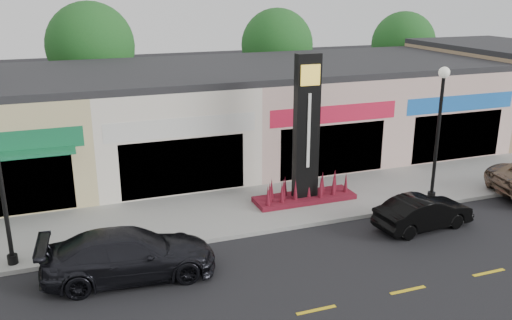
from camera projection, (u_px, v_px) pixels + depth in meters
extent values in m
plane|color=black|center=(275.00, 261.00, 17.67)|extent=(120.00, 120.00, 0.00)
cube|color=gray|center=(234.00, 210.00, 21.54)|extent=(52.00, 4.30, 0.15)
cube|color=gray|center=(253.00, 233.00, 19.53)|extent=(52.00, 0.20, 0.15)
cube|color=tan|center=(6.00, 133.00, 24.48)|extent=(7.00, 10.00, 4.50)
cube|color=black|center=(0.00, 187.00, 20.31)|extent=(5.25, 0.10, 2.40)
cube|color=beige|center=(160.00, 121.00, 26.78)|extent=(7.00, 10.00, 4.50)
cube|color=#262628|center=(158.00, 72.00, 26.05)|extent=(7.00, 10.00, 0.30)
cube|color=black|center=(183.00, 166.00, 22.61)|extent=(5.25, 0.10, 2.40)
cube|color=silver|center=(182.00, 127.00, 22.10)|extent=(6.30, 0.12, 0.80)
cube|color=beige|center=(290.00, 110.00, 29.08)|extent=(7.00, 10.00, 4.50)
cube|color=#262628|center=(291.00, 65.00, 28.35)|extent=(7.00, 10.00, 0.30)
cube|color=black|center=(333.00, 150.00, 24.91)|extent=(5.25, 0.10, 2.40)
cube|color=red|center=(334.00, 114.00, 24.40)|extent=(6.30, 0.12, 0.80)
cube|color=beige|center=(401.00, 101.00, 31.39)|extent=(7.00, 10.00, 4.50)
cube|color=#262628|center=(404.00, 59.00, 30.66)|extent=(7.00, 10.00, 0.30)
cube|color=black|center=(457.00, 136.00, 27.22)|extent=(5.25, 0.10, 2.40)
cube|color=blue|center=(461.00, 103.00, 26.70)|extent=(6.30, 0.12, 0.80)
cube|color=#947E56|center=(497.00, 89.00, 33.61)|extent=(7.00, 10.00, 5.00)
cube|color=#262628|center=(503.00, 46.00, 32.81)|extent=(7.00, 10.00, 0.30)
cylinder|color=#382619|center=(96.00, 106.00, 33.32)|extent=(0.36, 0.36, 3.15)
sphere|color=#19501A|center=(91.00, 46.00, 32.21)|extent=(5.20, 5.20, 5.20)
cylinder|color=#382619|center=(276.00, 95.00, 37.29)|extent=(0.36, 0.36, 2.97)
sphere|color=#19501A|center=(277.00, 45.00, 36.26)|extent=(4.80, 4.80, 4.80)
cylinder|color=#382619|center=(400.00, 87.00, 40.61)|extent=(0.36, 0.36, 2.80)
sphere|color=#19501A|center=(403.00, 43.00, 39.62)|extent=(4.60, 4.60, 4.60)
cylinder|color=black|center=(13.00, 259.00, 17.18)|extent=(0.32, 0.32, 0.30)
cylinder|color=black|center=(1.00, 185.00, 16.43)|extent=(0.14, 0.14, 5.00)
cylinder|color=black|center=(431.00, 196.00, 22.45)|extent=(0.32, 0.32, 0.30)
cylinder|color=black|center=(437.00, 137.00, 21.69)|extent=(0.14, 0.14, 5.00)
sphere|color=silver|center=(444.00, 72.00, 20.90)|extent=(0.44, 0.44, 0.44)
cube|color=#5B0F17|center=(304.00, 198.00, 22.34)|extent=(4.20, 1.30, 0.20)
cube|color=black|center=(306.00, 130.00, 21.46)|extent=(1.00, 0.40, 6.00)
cube|color=yellow|center=(310.00, 75.00, 20.59)|extent=(0.80, 0.05, 0.80)
cube|color=silver|center=(309.00, 131.00, 21.26)|extent=(0.12, 0.04, 3.00)
imported|color=black|center=(129.00, 255.00, 16.50)|extent=(2.56, 5.39, 1.52)
imported|color=black|center=(423.00, 212.00, 19.94)|extent=(1.66, 3.88, 1.25)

